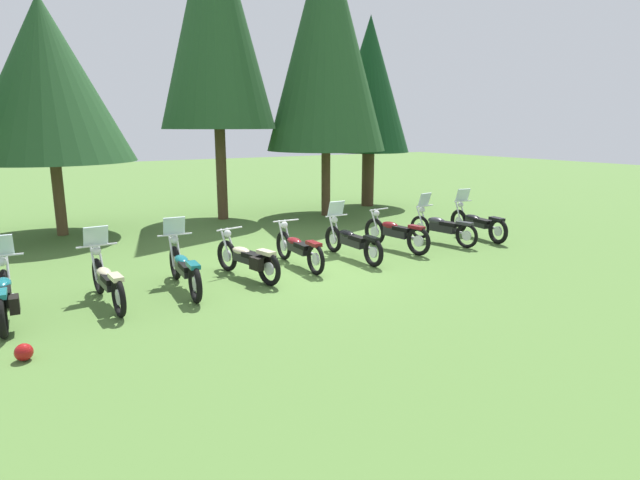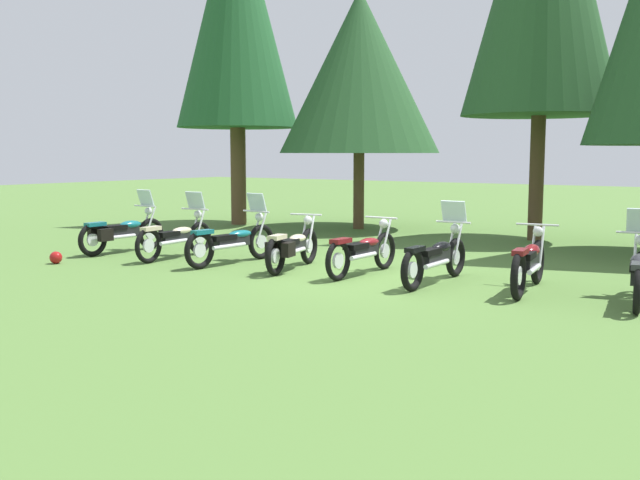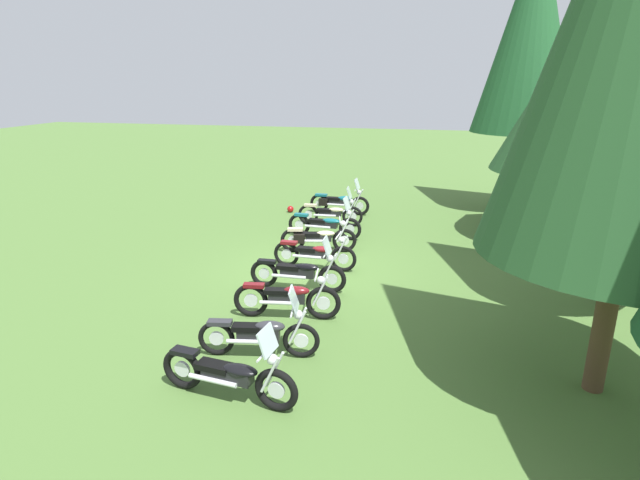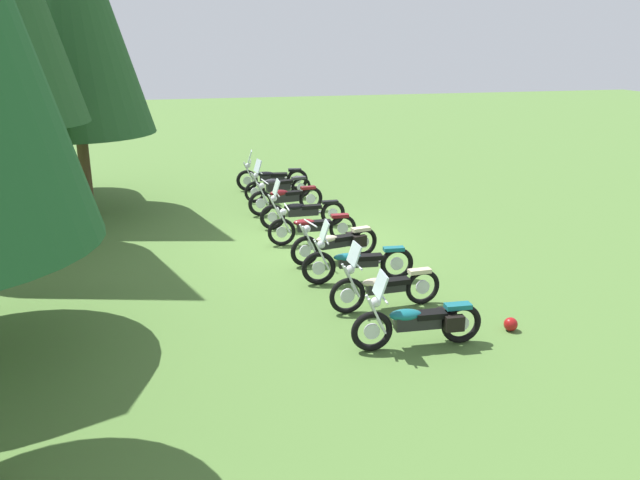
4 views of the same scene
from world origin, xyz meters
The scene contains 15 objects.
ground_plane centered at (0.00, 0.00, 0.00)m, with size 80.00×80.00×0.00m, color #4C7033.
motorcycle_0 centered at (-5.97, -0.34, 0.46)m, with size 0.71×2.27×1.36m.
motorcycle_1 centered at (-4.35, -0.28, 0.45)m, with size 0.73×2.25×1.36m.
motorcycle_2 centered at (-2.89, -0.18, 0.46)m, with size 0.71×2.41×1.37m.
motorcycle_3 centered at (-1.49, -0.12, 0.43)m, with size 0.83×2.19×1.01m.
motorcycle_4 centered at (-0.10, 0.16, 0.44)m, with size 0.67×2.26×1.00m.
motorcycle_5 centered at (1.36, 0.11, 0.45)m, with size 0.64×2.37×1.35m.
motorcycle_6 centered at (2.87, 0.27, 0.46)m, with size 0.68×2.28×1.02m.
motorcycle_7 centered at (4.50, 0.24, 0.47)m, with size 0.72×2.21×1.35m.
motorcycle_8 centered at (5.87, 0.20, 0.45)m, with size 0.64×2.40×1.37m.
pine_tree_1 centered at (-4.37, 7.01, 4.47)m, with size 4.58×4.58×6.78m.
pine_tree_2 centered at (0.75, 7.11, 6.74)m, with size 3.83×3.83×10.42m.
pine_tree_3 centered at (4.26, 5.89, 6.09)m, with size 4.19×4.19×9.85m.
pine_tree_4 centered at (6.95, 6.94, 4.74)m, with size 3.21×3.21×7.36m.
dropped_helmet centered at (-5.79, -2.16, 0.12)m, with size 0.25×0.25×0.25m, color maroon.
Camera 1 is at (-5.80, -10.02, 3.19)m, focal length 29.13 mm.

